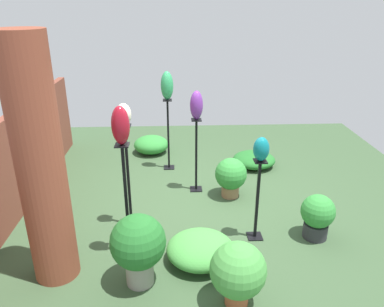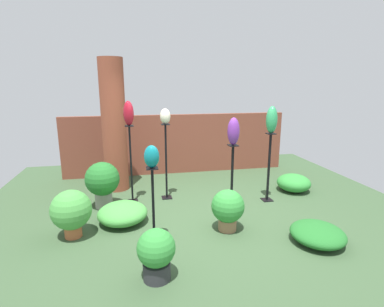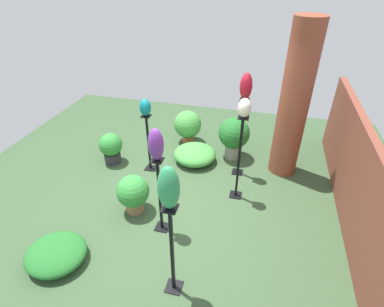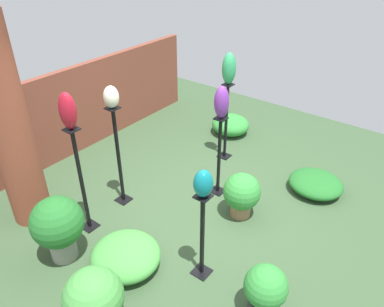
{
  "view_description": "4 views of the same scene",
  "coord_description": "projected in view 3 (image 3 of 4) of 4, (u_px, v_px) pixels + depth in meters",
  "views": [
    {
      "loc": [
        -5.11,
        0.32,
        3.01
      ],
      "look_at": [
        -0.08,
        0.1,
        0.92
      ],
      "focal_mm": 35.0,
      "sensor_mm": 36.0,
      "label": 1
    },
    {
      "loc": [
        -1.12,
        -4.67,
        2.26
      ],
      "look_at": [
        -0.11,
        0.31,
        1.06
      ],
      "focal_mm": 28.0,
      "sensor_mm": 36.0,
      "label": 2
    },
    {
      "loc": [
        3.53,
        1.24,
        3.42
      ],
      "look_at": [
        -0.1,
        0.31,
        1.0
      ],
      "focal_mm": 28.0,
      "sensor_mm": 36.0,
      "label": 3
    },
    {
      "loc": [
        -3.33,
        -2.46,
        3.5
      ],
      "look_at": [
        0.02,
        0.1,
        0.89
      ],
      "focal_mm": 35.0,
      "sensor_mm": 36.0,
      "label": 4
    }
  ],
  "objects": [
    {
      "name": "brick_pillar",
      "position": [
        294.0,
        103.0,
        5.08
      ],
      "size": [
        0.5,
        0.5,
        2.76
      ],
      "primitive_type": "cylinder",
      "color": "brown",
      "rests_on": "ground"
    },
    {
      "name": "pedestal_ruby",
      "position": [
        240.0,
        141.0,
        5.37
      ],
      "size": [
        0.2,
        0.2,
        1.5
      ],
      "color": "black",
      "rests_on": "ground"
    },
    {
      "name": "pedestal_teal",
      "position": [
        149.0,
        146.0,
        5.57
      ],
      "size": [
        0.2,
        0.2,
        1.14
      ],
      "color": "black",
      "rests_on": "ground"
    },
    {
      "name": "art_vase_jade",
      "position": [
        169.0,
        188.0,
        2.86
      ],
      "size": [
        0.21,
        0.22,
        0.5
      ],
      "primitive_type": "ellipsoid",
      "color": "#2D9356",
      "rests_on": "pedestal_jade"
    },
    {
      "name": "art_vase_violet",
      "position": [
        156.0,
        145.0,
        3.76
      ],
      "size": [
        0.2,
        0.2,
        0.46
      ],
      "primitive_type": "ellipsoid",
      "color": "#6B2D8C",
      "rests_on": "pedestal_violet"
    },
    {
      "name": "art_vase_ivory",
      "position": [
        245.0,
        108.0,
        4.29
      ],
      "size": [
        0.2,
        0.19,
        0.29
      ],
      "primitive_type": "ellipsoid",
      "color": "beige",
      "rests_on": "pedestal_ivory"
    },
    {
      "name": "brick_wall_back",
      "position": [
        362.0,
        197.0,
        4.03
      ],
      "size": [
        5.6,
        0.12,
        1.49
      ],
      "primitive_type": "cube",
      "color": "brown",
      "rests_on": "ground"
    },
    {
      "name": "potted_plant_walkway_edge",
      "position": [
        133.0,
        193.0,
        4.67
      ],
      "size": [
        0.52,
        0.52,
        0.66
      ],
      "color": "#936B4C",
      "rests_on": "ground"
    },
    {
      "name": "foliage_bed_west",
      "position": [
        56.0,
        254.0,
        3.99
      ],
      "size": [
        0.77,
        0.81,
        0.27
      ],
      "primitive_type": "ellipsoid",
      "color": "#236B28",
      "rests_on": "ground"
    },
    {
      "name": "pedestal_jade",
      "position": [
        172.0,
        255.0,
        3.39
      ],
      "size": [
        0.2,
        0.2,
        1.34
      ],
      "color": "black",
      "rests_on": "ground"
    },
    {
      "name": "potted_plant_back_center",
      "position": [
        188.0,
        125.0,
        6.5
      ],
      "size": [
        0.59,
        0.59,
        0.73
      ],
      "color": "#B25B38",
      "rests_on": "ground"
    },
    {
      "name": "potted_plant_mid_right",
      "position": [
        234.0,
        135.0,
        5.93
      ],
      "size": [
        0.62,
        0.62,
        0.86
      ],
      "color": "gray",
      "rests_on": "ground"
    },
    {
      "name": "art_vase_teal",
      "position": [
        145.0,
        107.0,
        5.15
      ],
      "size": [
        0.21,
        0.2,
        0.31
      ],
      "primitive_type": "ellipsoid",
      "color": "#0F727A",
      "rests_on": "pedestal_teal"
    },
    {
      "name": "foliage_bed_center",
      "position": [
        195.0,
        154.0,
        5.98
      ],
      "size": [
        0.81,
        0.84,
        0.33
      ],
      "primitive_type": "ellipsoid",
      "color": "#479942",
      "rests_on": "ground"
    },
    {
      "name": "potted_plant_near_pillar",
      "position": [
        111.0,
        147.0,
        5.86
      ],
      "size": [
        0.45,
        0.45,
        0.63
      ],
      "color": "#2D2D33",
      "rests_on": "ground"
    },
    {
      "name": "pedestal_ivory",
      "position": [
        239.0,
        162.0,
        4.81
      ],
      "size": [
        0.2,
        0.2,
        1.5
      ],
      "color": "black",
      "rests_on": "ground"
    },
    {
      "name": "art_vase_ruby",
      "position": [
        246.0,
        86.0,
        4.81
      ],
      "size": [
        0.19,
        0.2,
        0.45
      ],
      "primitive_type": "ellipsoid",
      "color": "maroon",
      "rests_on": "pedestal_ruby"
    },
    {
      "name": "pedestal_violet",
      "position": [
        160.0,
        199.0,
        4.25
      ],
      "size": [
        0.2,
        0.2,
        1.25
      ],
      "color": "black",
      "rests_on": "ground"
    },
    {
      "name": "ground_plane",
      "position": [
        173.0,
        204.0,
        4.99
      ],
      "size": [
        8.0,
        8.0,
        0.0
      ],
      "primitive_type": "plane",
      "color": "#385133"
    }
  ]
}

